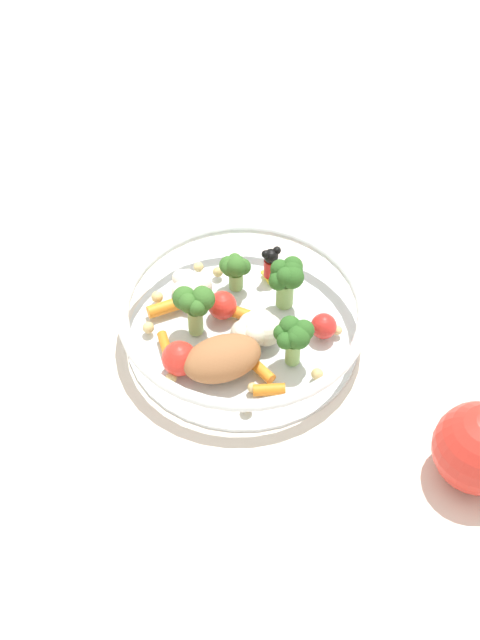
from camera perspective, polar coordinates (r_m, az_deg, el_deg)
ground_plane at (r=0.80m, az=0.31°, el=-1.86°), size 2.40×2.40×0.00m
food_container at (r=0.78m, az=-0.05°, el=0.08°), size 0.23×0.23×0.06m
loose_apple at (r=0.71m, az=16.02°, el=-8.39°), size 0.08×0.08×0.09m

